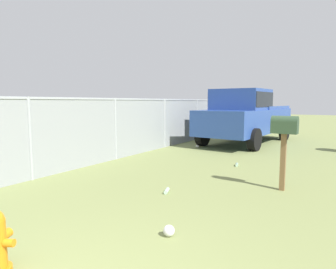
% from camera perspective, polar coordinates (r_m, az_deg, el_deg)
% --- Properties ---
extents(mailbox, '(0.22, 0.46, 1.37)m').
position_cam_1_polar(mailbox, '(5.76, 21.45, 0.54)').
color(mailbox, brown).
rests_on(mailbox, ground).
extents(pickup_truck, '(5.53, 2.60, 2.09)m').
position_cam_1_polar(pickup_truck, '(11.99, 14.59, 3.63)').
color(pickup_truck, '#284793').
rests_on(pickup_truck, ground).
extents(fence_section, '(18.38, 0.07, 1.73)m').
position_cam_1_polar(fence_section, '(11.68, 2.73, 2.91)').
color(fence_section, '#9EA3A8').
rests_on(fence_section, ground).
extents(litter_cup_far_scatter, '(0.12, 0.13, 0.08)m').
position_cam_1_polar(litter_cup_far_scatter, '(10.68, 5.63, -2.25)').
color(litter_cup_far_scatter, white).
rests_on(litter_cup_far_scatter, ground).
extents(litter_bag_midfield_a, '(0.14, 0.14, 0.14)m').
position_cam_1_polar(litter_bag_midfield_a, '(3.78, 0.18, -18.00)').
color(litter_bag_midfield_a, silver).
rests_on(litter_bag_midfield_a, ground).
extents(litter_bottle_by_mailbox, '(0.23, 0.14, 0.07)m').
position_cam_1_polar(litter_bottle_by_mailbox, '(5.42, -0.26, -10.77)').
color(litter_bottle_by_mailbox, '#B2D8BF').
rests_on(litter_bottle_by_mailbox, ground).
extents(litter_bottle_midfield_b, '(0.23, 0.13, 0.07)m').
position_cam_1_polar(litter_bottle_midfield_b, '(7.77, 13.08, -5.66)').
color(litter_bottle_midfield_b, '#B2D8BF').
rests_on(litter_bottle_midfield_b, ground).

